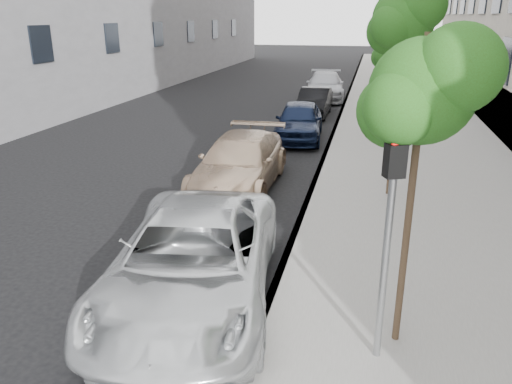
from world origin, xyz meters
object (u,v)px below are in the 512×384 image
(tree_near, at_px, (425,91))
(tree_mid, at_px, (405,19))
(sedan_rear, at_px, (325,86))
(sedan_black, at_px, (314,102))
(suv, at_px, (240,163))
(signal_pole, at_px, (389,225))
(minivan, at_px, (193,260))
(tree_far, at_px, (393,49))
(sedan_blue, at_px, (299,121))

(tree_near, distance_m, tree_mid, 6.55)
(tree_near, distance_m, sedan_rear, 23.35)
(sedan_black, bearing_deg, suv, -93.04)
(signal_pole, bearing_deg, tree_mid, 62.83)
(minivan, distance_m, suv, 6.00)
(signal_pole, height_order, minivan, signal_pole)
(signal_pole, bearing_deg, tree_far, 64.01)
(tree_far, bearing_deg, minivan, -104.90)
(signal_pole, height_order, suv, signal_pole)
(tree_far, bearing_deg, sedan_rear, 108.55)
(tree_mid, xyz_separation_m, sedan_rear, (-3.33, 16.41, -3.79))
(tree_mid, distance_m, signal_pole, 7.37)
(sedan_blue, distance_m, sedan_rear, 10.26)
(suv, bearing_deg, tree_far, 57.59)
(tree_near, relative_size, sedan_black, 1.11)
(suv, xyz_separation_m, sedan_blue, (0.76, 6.20, 0.00))
(tree_far, bearing_deg, suv, -121.99)
(signal_pole, relative_size, sedan_rear, 0.60)
(tree_near, bearing_deg, minivan, 171.44)
(tree_near, distance_m, signal_pole, 1.72)
(sedan_blue, bearing_deg, sedan_black, 85.60)
(tree_near, bearing_deg, sedan_black, 100.65)
(tree_far, distance_m, signal_pole, 13.52)
(tree_near, distance_m, minivan, 4.48)
(tree_far, height_order, minivan, tree_far)
(signal_pole, bearing_deg, sedan_blue, 78.30)
(tree_near, height_order, tree_mid, tree_mid)
(suv, bearing_deg, tree_mid, 0.25)
(sedan_black, distance_m, sedan_rear, 5.22)
(tree_mid, distance_m, sedan_blue, 7.97)
(tree_near, bearing_deg, tree_far, 90.00)
(tree_mid, distance_m, suv, 5.59)
(sedan_blue, bearing_deg, tree_far, 1.49)
(tree_far, xyz_separation_m, sedan_black, (-3.33, 4.70, -2.80))
(suv, bearing_deg, minivan, -83.11)
(sedan_rear, bearing_deg, signal_pole, -87.21)
(tree_mid, relative_size, sedan_black, 1.33)
(tree_mid, relative_size, sedan_blue, 1.22)
(signal_pole, xyz_separation_m, sedan_rear, (-3.03, 23.36, -1.35))
(tree_mid, relative_size, sedan_rear, 1.01)
(tree_far, bearing_deg, sedan_blue, -174.12)
(tree_near, distance_m, sedan_blue, 13.43)
(tree_mid, bearing_deg, sedan_blue, 118.38)
(suv, relative_size, sedan_black, 1.27)
(tree_mid, height_order, signal_pole, tree_mid)
(suv, bearing_deg, tree_near, -58.05)
(tree_near, height_order, suv, tree_near)
(tree_far, height_order, sedan_blue, tree_far)
(tree_near, relative_size, tree_far, 1.08)
(sedan_blue, height_order, sedan_black, sedan_blue)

